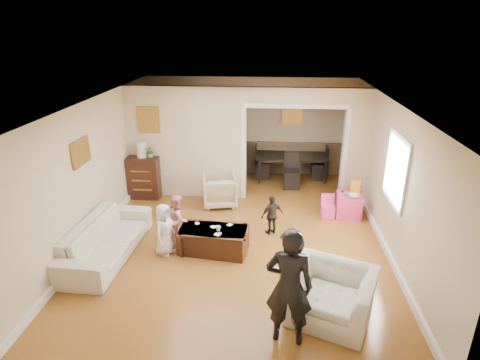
# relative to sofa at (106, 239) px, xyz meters

# --- Properties ---
(floor) EXTENTS (7.00, 7.00, 0.00)m
(floor) POSITION_rel_sofa_xyz_m (2.28, 1.00, -0.33)
(floor) COLOR #A5662A
(floor) RESTS_ON ground
(partition_left) EXTENTS (2.75, 0.18, 2.60)m
(partition_left) POSITION_rel_sofa_xyz_m (0.91, 2.80, 0.97)
(partition_left) COLOR #C6B591
(partition_left) RESTS_ON ground
(partition_right) EXTENTS (0.55, 0.18, 2.60)m
(partition_right) POSITION_rel_sofa_xyz_m (4.76, 2.80, 0.97)
(partition_right) COLOR #C6B591
(partition_right) RESTS_ON ground
(partition_header) EXTENTS (2.22, 0.18, 0.35)m
(partition_header) POSITION_rel_sofa_xyz_m (3.38, 2.80, 2.10)
(partition_header) COLOR #C6B591
(partition_header) RESTS_ON partition_right
(window_pane) EXTENTS (0.03, 0.95, 1.10)m
(window_pane) POSITION_rel_sofa_xyz_m (5.01, 0.60, 1.22)
(window_pane) COLOR white
(window_pane) RESTS_ON ground
(framed_art_partition) EXTENTS (0.45, 0.03, 0.55)m
(framed_art_partition) POSITION_rel_sofa_xyz_m (0.08, 2.70, 1.52)
(framed_art_partition) COLOR brown
(framed_art_partition) RESTS_ON partition_left
(framed_art_sofa_wall) EXTENTS (0.03, 0.55, 0.40)m
(framed_art_sofa_wall) POSITION_rel_sofa_xyz_m (-0.43, 0.40, 1.47)
(framed_art_sofa_wall) COLOR brown
(framed_art_alcove) EXTENTS (0.45, 0.03, 0.55)m
(framed_art_alcove) POSITION_rel_sofa_xyz_m (3.38, 4.44, 1.37)
(framed_art_alcove) COLOR brown
(sofa) EXTENTS (1.00, 2.30, 0.66)m
(sofa) POSITION_rel_sofa_xyz_m (0.00, 0.00, 0.00)
(sofa) COLOR silver
(sofa) RESTS_ON ground
(armchair_back) EXTENTS (0.88, 0.90, 0.70)m
(armchair_back) POSITION_rel_sofa_xyz_m (1.73, 2.28, 0.02)
(armchair_back) COLOR tan
(armchair_back) RESTS_ON ground
(armchair_front) EXTENTS (1.41, 1.33, 0.73)m
(armchair_front) POSITION_rel_sofa_xyz_m (3.76, -1.31, 0.04)
(armchair_front) COLOR silver
(armchair_front) RESTS_ON ground
(dresser) EXTENTS (0.73, 0.41, 1.00)m
(dresser) POSITION_rel_sofa_xyz_m (-0.10, 2.57, 0.17)
(dresser) COLOR black
(dresser) RESTS_ON ground
(table_lamp) EXTENTS (0.22, 0.22, 0.36)m
(table_lamp) POSITION_rel_sofa_xyz_m (-0.10, 2.57, 0.85)
(table_lamp) COLOR beige
(table_lamp) RESTS_ON dresser
(potted_plant) EXTENTS (0.27, 0.24, 0.30)m
(potted_plant) POSITION_rel_sofa_xyz_m (0.10, 2.57, 0.82)
(potted_plant) COLOR #477E38
(potted_plant) RESTS_ON dresser
(coffee_table) EXTENTS (1.28, 0.76, 0.45)m
(coffee_table) POSITION_rel_sofa_xyz_m (1.87, 0.28, -0.10)
(coffee_table) COLOR #331810
(coffee_table) RESTS_ON ground
(coffee_cup) EXTENTS (0.10, 0.10, 0.09)m
(coffee_cup) POSITION_rel_sofa_xyz_m (1.97, 0.23, 0.17)
(coffee_cup) COLOR white
(coffee_cup) RESTS_ON coffee_table
(play_table) EXTENTS (0.57, 0.57, 0.50)m
(play_table) POSITION_rel_sofa_xyz_m (4.56, 1.93, -0.08)
(play_table) COLOR #D53874
(play_table) RESTS_ON ground
(cereal_box) EXTENTS (0.21, 0.09, 0.30)m
(cereal_box) POSITION_rel_sofa_xyz_m (4.68, 2.03, 0.32)
(cereal_box) COLOR yellow
(cereal_box) RESTS_ON play_table
(cyan_cup) EXTENTS (0.08, 0.08, 0.08)m
(cyan_cup) POSITION_rel_sofa_xyz_m (4.46, 1.88, 0.21)
(cyan_cup) COLOR #23AFA7
(cyan_cup) RESTS_ON play_table
(toy_block) EXTENTS (0.09, 0.08, 0.05)m
(toy_block) POSITION_rel_sofa_xyz_m (4.44, 2.05, 0.20)
(toy_block) COLOR red
(toy_block) RESTS_ON play_table
(play_bowl) EXTENTS (0.25, 0.25, 0.06)m
(play_bowl) POSITION_rel_sofa_xyz_m (4.61, 1.81, 0.20)
(play_bowl) COLOR white
(play_bowl) RESTS_ON play_table
(dining_table) EXTENTS (1.94, 1.17, 0.66)m
(dining_table) POSITION_rel_sofa_xyz_m (3.40, 4.10, 0.00)
(dining_table) COLOR black
(dining_table) RESTS_ON ground
(adult_person) EXTENTS (0.64, 0.46, 1.65)m
(adult_person) POSITION_rel_sofa_xyz_m (3.14, -1.79, 0.49)
(adult_person) COLOR black
(adult_person) RESTS_ON ground
(child_kneel_a) EXTENTS (0.44, 0.54, 0.97)m
(child_kneel_a) POSITION_rel_sofa_xyz_m (1.02, 0.13, 0.15)
(child_kneel_a) COLOR silver
(child_kneel_a) RESTS_ON ground
(child_kneel_b) EXTENTS (0.45, 0.53, 0.96)m
(child_kneel_b) POSITION_rel_sofa_xyz_m (1.17, 0.58, 0.15)
(child_kneel_b) COLOR pink
(child_kneel_b) RESTS_ON ground
(child_toddler) EXTENTS (0.51, 0.42, 0.81)m
(child_toddler) POSITION_rel_sofa_xyz_m (2.92, 1.03, 0.08)
(child_toddler) COLOR black
(child_toddler) RESTS_ON ground
(craft_papers) EXTENTS (0.71, 0.50, 0.00)m
(craft_papers) POSITION_rel_sofa_xyz_m (1.92, 0.31, 0.13)
(craft_papers) COLOR white
(craft_papers) RESTS_ON coffee_table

